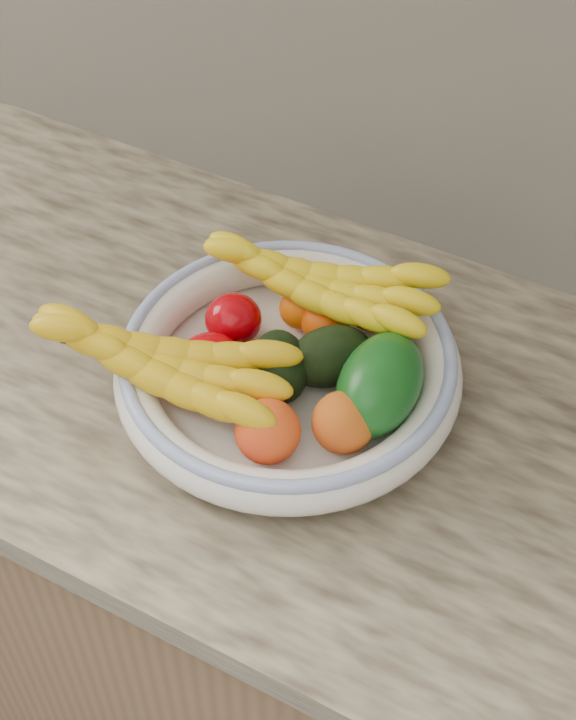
# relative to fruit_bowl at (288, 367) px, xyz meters

# --- Properties ---
(kitchen_counter) EXTENTS (2.44, 0.66, 1.40)m
(kitchen_counter) POSITION_rel_fruit_bowl_xyz_m (0.00, 0.03, -0.48)
(kitchen_counter) COLOR brown
(kitchen_counter) RESTS_ON ground
(fruit_bowl) EXTENTS (0.39, 0.39, 0.08)m
(fruit_bowl) POSITION_rel_fruit_bowl_xyz_m (0.00, 0.00, 0.00)
(fruit_bowl) COLOR white
(fruit_bowl) RESTS_ON kitchen_counter
(clementine_back_left) EXTENTS (0.05, 0.05, 0.05)m
(clementine_back_left) POSITION_rel_fruit_bowl_xyz_m (-0.03, 0.08, 0.01)
(clementine_back_left) COLOR #FF6A05
(clementine_back_left) RESTS_ON fruit_bowl
(clementine_back_right) EXTENTS (0.07, 0.07, 0.05)m
(clementine_back_right) POSITION_rel_fruit_bowl_xyz_m (0.04, 0.12, 0.01)
(clementine_back_right) COLOR #F25C05
(clementine_back_right) RESTS_ON fruit_bowl
(clementine_back_mid) EXTENTS (0.07, 0.07, 0.05)m
(clementine_back_mid) POSITION_rel_fruit_bowl_xyz_m (0.01, 0.08, 0.01)
(clementine_back_mid) COLOR #EF5005
(clementine_back_mid) RESTS_ON fruit_bowl
(tomato_left) EXTENTS (0.09, 0.09, 0.06)m
(tomato_left) POSITION_rel_fruit_bowl_xyz_m (-0.08, 0.02, 0.01)
(tomato_left) COLOR #AD0109
(tomato_left) RESTS_ON fruit_bowl
(tomato_near_left) EXTENTS (0.10, 0.10, 0.07)m
(tomato_near_left) POSITION_rel_fruit_bowl_xyz_m (-0.07, -0.05, 0.01)
(tomato_near_left) COLOR #C50007
(tomato_near_left) RESTS_ON fruit_bowl
(avocado_center) EXTENTS (0.11, 0.12, 0.07)m
(avocado_center) POSITION_rel_fruit_bowl_xyz_m (-0.00, -0.02, 0.02)
(avocado_center) COLOR black
(avocado_center) RESTS_ON fruit_bowl
(avocado_right) EXTENTS (0.12, 0.12, 0.07)m
(avocado_right) POSITION_rel_fruit_bowl_xyz_m (0.04, 0.02, 0.02)
(avocado_right) COLOR black
(avocado_right) RESTS_ON fruit_bowl
(green_mango) EXTENTS (0.13, 0.15, 0.12)m
(green_mango) POSITION_rel_fruit_bowl_xyz_m (0.11, 0.00, 0.03)
(green_mango) COLOR #0D4912
(green_mango) RESTS_ON fruit_bowl
(peach_front) EXTENTS (0.09, 0.09, 0.07)m
(peach_front) POSITION_rel_fruit_bowl_xyz_m (0.03, -0.10, 0.02)
(peach_front) COLOR orange
(peach_front) RESTS_ON fruit_bowl
(peach_right) EXTENTS (0.08, 0.08, 0.07)m
(peach_right) POSITION_rel_fruit_bowl_xyz_m (0.10, -0.06, 0.02)
(peach_right) COLOR orange
(peach_right) RESTS_ON fruit_bowl
(banana_bunch_back) EXTENTS (0.31, 0.14, 0.09)m
(banana_bunch_back) POSITION_rel_fruit_bowl_xyz_m (-0.01, 0.09, 0.04)
(banana_bunch_back) COLOR yellow
(banana_bunch_back) RESTS_ON fruit_bowl
(banana_bunch_front) EXTENTS (0.33, 0.18, 0.08)m
(banana_bunch_front) POSITION_rel_fruit_bowl_xyz_m (-0.10, -0.09, 0.03)
(banana_bunch_front) COLOR yellow
(banana_bunch_front) RESTS_ON fruit_bowl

